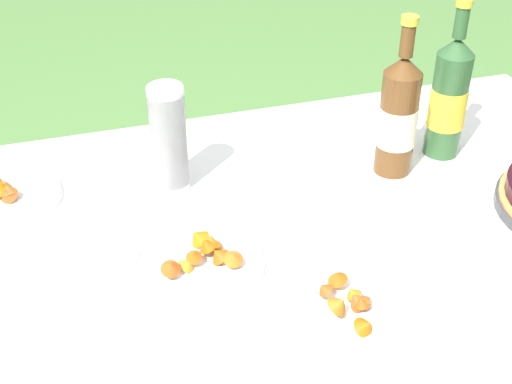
{
  "coord_description": "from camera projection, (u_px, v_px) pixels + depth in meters",
  "views": [
    {
      "loc": [
        -0.25,
        -1.01,
        1.52
      ],
      "look_at": [
        0.09,
        0.06,
        0.77
      ],
      "focal_mm": 50.0,
      "sensor_mm": 36.0,
      "label": 1
    }
  ],
  "objects": [
    {
      "name": "garden_table",
      "position": [
        222.0,
        270.0,
        1.35
      ],
      "size": [
        1.86,
        0.98,
        0.71
      ],
      "color": "brown",
      "rests_on": "ground_plane"
    },
    {
      "name": "tablecloth",
      "position": [
        221.0,
        250.0,
        1.32
      ],
      "size": [
        1.87,
        0.99,
        0.1
      ],
      "color": "white",
      "rests_on": "garden_table"
    },
    {
      "name": "cup_stack",
      "position": [
        169.0,
        139.0,
        1.41
      ],
      "size": [
        0.07,
        0.07,
        0.23
      ],
      "color": "white",
      "rests_on": "tablecloth"
    },
    {
      "name": "cider_bottle_green",
      "position": [
        449.0,
        98.0,
        1.52
      ],
      "size": [
        0.08,
        0.08,
        0.35
      ],
      "color": "#2D562D",
      "rests_on": "tablecloth"
    },
    {
      "name": "cider_bottle_amber",
      "position": [
        398.0,
        116.0,
        1.46
      ],
      "size": [
        0.08,
        0.08,
        0.34
      ],
      "color": "brown",
      "rests_on": "tablecloth"
    },
    {
      "name": "snack_plate_near",
      "position": [
        357.0,
        309.0,
        1.15
      ],
      "size": [
        0.22,
        0.22,
        0.06
      ],
      "color": "white",
      "rests_on": "tablecloth"
    },
    {
      "name": "snack_plate_left",
      "position": [
        1.0,
        196.0,
        1.42
      ],
      "size": [
        0.24,
        0.24,
        0.05
      ],
      "color": "white",
      "rests_on": "tablecloth"
    },
    {
      "name": "snack_plate_right",
      "position": [
        199.0,
        262.0,
        1.25
      ],
      "size": [
        0.24,
        0.24,
        0.06
      ],
      "color": "white",
      "rests_on": "tablecloth"
    }
  ]
}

